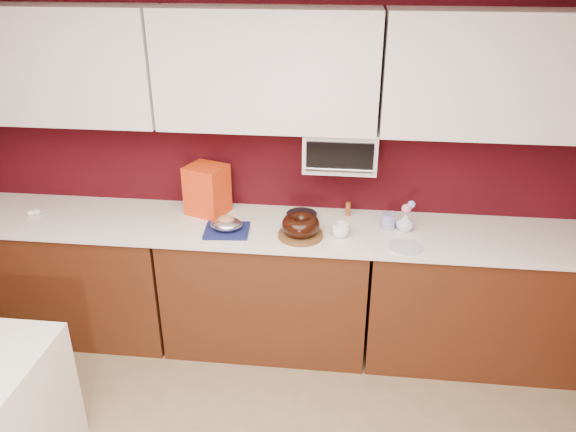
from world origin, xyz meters
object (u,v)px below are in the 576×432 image
(toaster_oven, at_px, (340,148))
(pandoro_box, at_px, (207,190))
(coffee_mug, at_px, (341,229))
(flower_vase, at_px, (405,221))
(blue_jar, at_px, (388,221))
(foil_ham_nest, at_px, (226,224))
(bundt_cake, at_px, (301,225))

(toaster_oven, xyz_separation_m, pandoro_box, (-0.86, -0.01, -0.31))
(coffee_mug, bearing_deg, flower_vase, 18.37)
(blue_jar, bearing_deg, foil_ham_nest, -170.49)
(coffee_mug, relative_size, flower_vase, 0.79)
(foil_ham_nest, bearing_deg, flower_vase, 7.77)
(bundt_cake, relative_size, foil_ham_nest, 1.20)
(toaster_oven, xyz_separation_m, flower_vase, (0.42, -0.14, -0.41))
(toaster_oven, bearing_deg, flower_vase, -18.09)
(toaster_oven, height_order, blue_jar, toaster_oven)
(toaster_oven, relative_size, coffee_mug, 4.32)
(foil_ham_nest, relative_size, flower_vase, 1.48)
(foil_ham_nest, xyz_separation_m, flower_vase, (1.10, 0.15, 0.01))
(flower_vase, bearing_deg, coffee_mug, -161.63)
(toaster_oven, relative_size, pandoro_box, 1.38)
(toaster_oven, relative_size, flower_vase, 3.41)
(foil_ham_nest, height_order, flower_vase, flower_vase)
(blue_jar, bearing_deg, toaster_oven, 159.42)
(toaster_oven, relative_size, bundt_cake, 1.93)
(toaster_oven, distance_m, foil_ham_nest, 0.85)
(blue_jar, bearing_deg, flower_vase, -9.71)
(foil_ham_nest, xyz_separation_m, pandoro_box, (-0.18, 0.27, 0.11))
(flower_vase, bearing_deg, blue_jar, 170.29)
(bundt_cake, relative_size, flower_vase, 1.77)
(bundt_cake, bearing_deg, coffee_mug, 7.10)
(blue_jar, bearing_deg, bundt_cake, -161.58)
(pandoro_box, bearing_deg, toaster_oven, 21.28)
(pandoro_box, bearing_deg, coffee_mug, 4.28)
(bundt_cake, distance_m, pandoro_box, 0.71)
(toaster_oven, xyz_separation_m, blue_jar, (0.32, -0.12, -0.43))
(foil_ham_nest, bearing_deg, bundt_cake, -1.42)
(foil_ham_nest, distance_m, flower_vase, 1.11)
(coffee_mug, height_order, blue_jar, coffee_mug)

